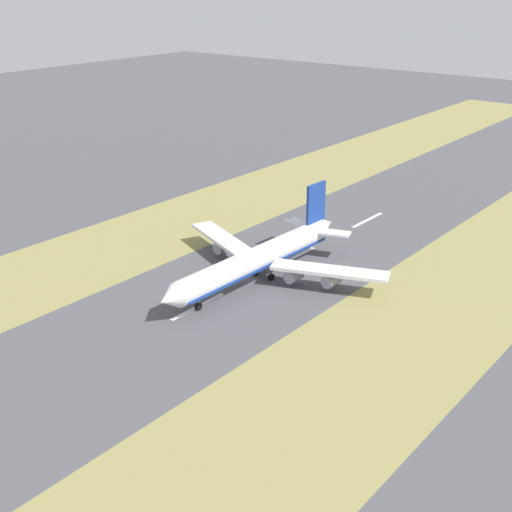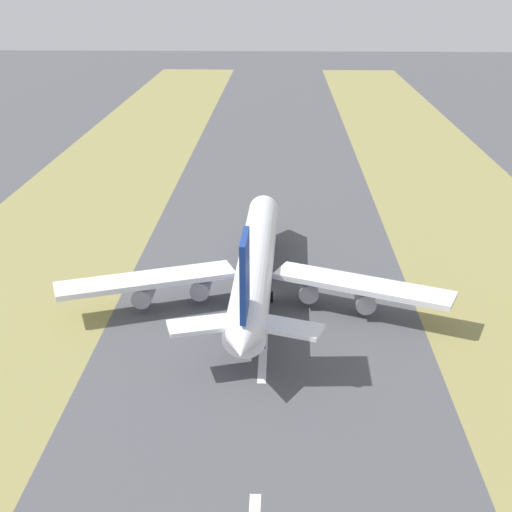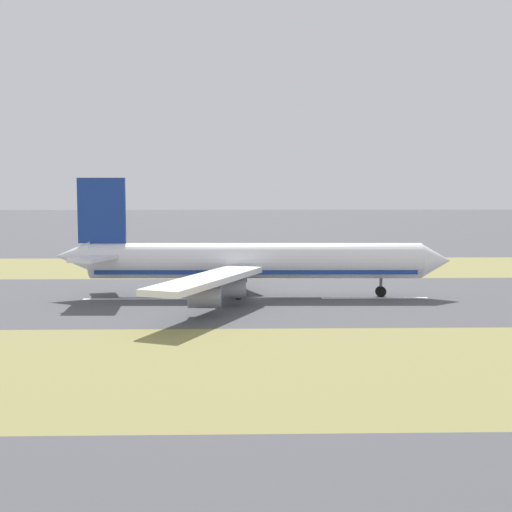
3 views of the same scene
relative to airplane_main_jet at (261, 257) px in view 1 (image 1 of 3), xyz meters
name	(u,v)px [view 1 (image 1 of 3)]	position (x,y,z in m)	size (l,w,h in m)	color
ground_plane	(249,280)	(1.81, 2.37, -6.02)	(800.00, 800.00, 0.00)	#4C4C51
grass_median_west	(409,331)	(-43.19, 2.37, -6.02)	(40.00, 600.00, 0.01)	olive
grass_median_east	(129,242)	(46.81, 2.37, -6.02)	(40.00, 600.00, 0.01)	olive
centreline_dash_near	(368,220)	(1.81, -58.10, -6.01)	(1.20, 18.00, 0.01)	silver
centreline_dash_mid	(295,257)	(1.81, -18.10, -6.01)	(1.20, 18.00, 0.01)	silver
centreline_dash_far	(198,306)	(1.81, 21.90, -6.01)	(1.20, 18.00, 0.01)	silver
airplane_main_jet	(261,257)	(0.00, 0.00, 0.00)	(64.12, 67.10, 20.20)	white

